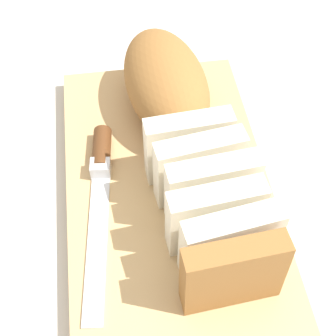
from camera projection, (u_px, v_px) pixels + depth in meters
ground_plane at (168, 195)px, 0.62m from camera, size 3.00×3.00×0.00m
cutting_board at (168, 189)px, 0.61m from camera, size 0.44×0.26×0.02m
bread_loaf at (183, 129)px, 0.60m from camera, size 0.40×0.14×0.09m
bread_knife at (101, 172)px, 0.60m from camera, size 0.26×0.06×0.02m
crumb_near_knife at (157, 150)px, 0.63m from camera, size 0.00×0.00×0.00m
crumb_near_loaf at (188, 161)px, 0.62m from camera, size 0.00×0.00×0.00m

